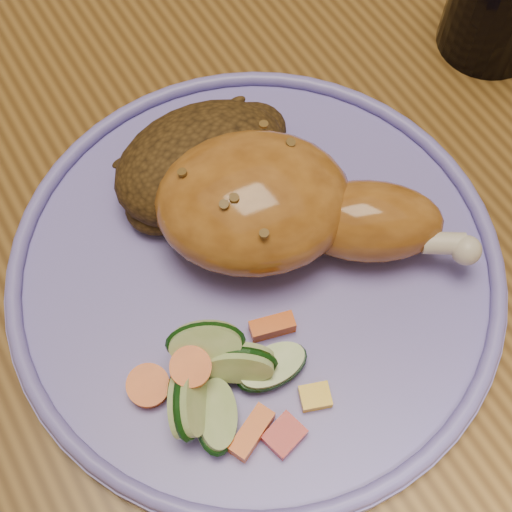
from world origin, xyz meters
The scene contains 7 objects.
ground centered at (0.00, 0.00, 0.00)m, with size 4.00×4.00×0.00m, color #50351B.
dining_table centered at (0.00, 0.00, 0.67)m, with size 0.90×1.40×0.75m.
plate centered at (-0.05, -0.15, 0.76)m, with size 0.31×0.31×0.01m, color #7569C3.
plate_rim centered at (-0.05, -0.15, 0.77)m, with size 0.31×0.31×0.01m, color #7569C3.
chicken_leg centered at (-0.02, -0.13, 0.79)m, with size 0.18×0.17×0.06m.
rice_pilaf centered at (-0.04, -0.07, 0.78)m, with size 0.13×0.08×0.05m.
vegetable_pile centered at (-0.11, -0.20, 0.78)m, with size 0.11×0.10×0.05m.
Camera 1 is at (-0.15, -0.31, 1.16)m, focal length 50.00 mm.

